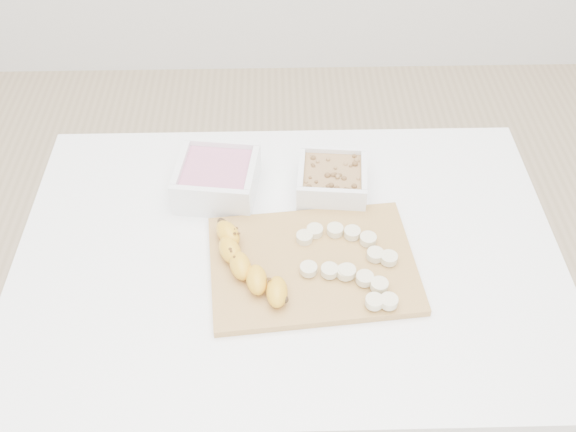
{
  "coord_description": "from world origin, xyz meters",
  "views": [
    {
      "loc": [
        -0.02,
        -0.77,
        1.64
      ],
      "look_at": [
        0.0,
        0.03,
        0.81
      ],
      "focal_mm": 40.0,
      "sensor_mm": 36.0,
      "label": 1
    }
  ],
  "objects_px": {
    "banana": "(249,265)",
    "bowl_yogurt": "(217,178)",
    "bowl_granola": "(332,180)",
    "table": "(288,283)",
    "cutting_board": "(313,264)"
  },
  "relations": [
    {
      "from": "table",
      "to": "bowl_yogurt",
      "type": "xyz_separation_m",
      "value": [
        -0.14,
        0.16,
        0.13
      ]
    },
    {
      "from": "table",
      "to": "bowl_yogurt",
      "type": "relative_size",
      "value": 5.82
    },
    {
      "from": "bowl_granola",
      "to": "banana",
      "type": "relative_size",
      "value": 0.69
    },
    {
      "from": "bowl_granola",
      "to": "cutting_board",
      "type": "relative_size",
      "value": 0.4
    },
    {
      "from": "table",
      "to": "cutting_board",
      "type": "xyz_separation_m",
      "value": [
        0.04,
        -0.04,
        0.1
      ]
    },
    {
      "from": "cutting_board",
      "to": "banana",
      "type": "relative_size",
      "value": 1.72
    },
    {
      "from": "cutting_board",
      "to": "bowl_yogurt",
      "type": "bearing_deg",
      "value": 131.58
    },
    {
      "from": "bowl_granola",
      "to": "bowl_yogurt",
      "type": "bearing_deg",
      "value": 178.32
    },
    {
      "from": "bowl_granola",
      "to": "cutting_board",
      "type": "distance_m",
      "value": 0.2
    },
    {
      "from": "banana",
      "to": "bowl_yogurt",
      "type": "bearing_deg",
      "value": 85.37
    },
    {
      "from": "table",
      "to": "bowl_granola",
      "type": "height_order",
      "value": "bowl_granola"
    },
    {
      "from": "bowl_yogurt",
      "to": "cutting_board",
      "type": "bearing_deg",
      "value": -48.42
    },
    {
      "from": "table",
      "to": "banana",
      "type": "xyz_separation_m",
      "value": [
        -0.07,
        -0.06,
        0.13
      ]
    },
    {
      "from": "bowl_yogurt",
      "to": "table",
      "type": "bearing_deg",
      "value": -49.73
    },
    {
      "from": "bowl_yogurt",
      "to": "cutting_board",
      "type": "relative_size",
      "value": 0.47
    }
  ]
}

